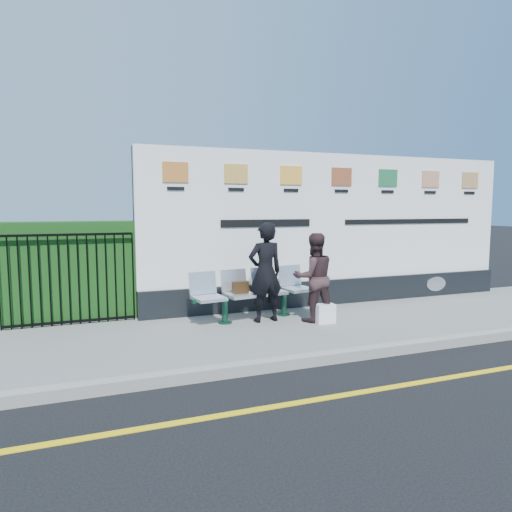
{
  "coord_description": "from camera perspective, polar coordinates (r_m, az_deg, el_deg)",
  "views": [
    {
      "loc": [
        -4.31,
        -4.18,
        2.06
      ],
      "look_at": [
        -1.62,
        2.95,
        1.25
      ],
      "focal_mm": 32.0,
      "sensor_mm": 36.0,
      "label": 1
    }
  ],
  "objects": [
    {
      "name": "handbag_brown",
      "position": [
        7.8,
        -1.96,
        -3.94
      ],
      "size": [
        0.28,
        0.13,
        0.21
      ],
      "primitive_type": "cube",
      "rotation": [
        0.0,
        0.0,
        0.07
      ],
      "color": "black",
      "rests_on": "bench"
    },
    {
      "name": "woman_left",
      "position": [
        7.74,
        1.16,
        -2.05
      ],
      "size": [
        0.65,
        0.45,
        1.7
      ],
      "primitive_type": "imported",
      "rotation": [
        0.0,
        0.0,
        3.22
      ],
      "color": "black",
      "rests_on": "pavement"
    },
    {
      "name": "carrier_bag_white",
      "position": [
        7.82,
        8.6,
        -7.14
      ],
      "size": [
        0.32,
        0.19,
        0.32
      ],
      "primitive_type": "cube",
      "color": "white",
      "rests_on": "pavement"
    },
    {
      "name": "ground",
      "position": [
        6.34,
        24.49,
        -13.44
      ],
      "size": [
        80.0,
        80.0,
        0.0
      ],
      "primitive_type": "plane",
      "color": "black"
    },
    {
      "name": "billboard",
      "position": [
        9.38,
        10.25,
        2.06
      ],
      "size": [
        8.0,
        0.3,
        3.0
      ],
      "color": "black",
      "rests_on": "pavement"
    },
    {
      "name": "railing",
      "position": [
        8.12,
        -22.34,
        -2.68
      ],
      "size": [
        2.05,
        0.06,
        1.54
      ],
      "primitive_type": null,
      "color": "black",
      "rests_on": "pavement"
    },
    {
      "name": "bench",
      "position": [
        8.0,
        -0.08,
        -6.2
      ],
      "size": [
        2.3,
        0.91,
        0.48
      ],
      "primitive_type": null,
      "rotation": [
        0.0,
        0.0,
        0.15
      ],
      "color": "silver",
      "rests_on": "pavement"
    },
    {
      "name": "pavement",
      "position": [
        8.19,
        11.93,
        -8.19
      ],
      "size": [
        14.0,
        3.0,
        0.12
      ],
      "primitive_type": "cube",
      "color": "slate",
      "rests_on": "ground"
    },
    {
      "name": "hedge",
      "position": [
        8.55,
        -22.28,
        -1.71
      ],
      "size": [
        2.35,
        0.7,
        1.7
      ],
      "primitive_type": "cube",
      "color": "#174615",
      "rests_on": "pavement"
    },
    {
      "name": "yellow_line",
      "position": [
        6.34,
        24.49,
        -13.4
      ],
      "size": [
        14.0,
        0.1,
        0.01
      ],
      "primitive_type": "cube",
      "color": "yellow",
      "rests_on": "ground"
    },
    {
      "name": "kerb",
      "position": [
        7.02,
        18.64,
        -10.72
      ],
      "size": [
        14.0,
        0.18,
        0.14
      ],
      "primitive_type": "cube",
      "color": "gray",
      "rests_on": "ground"
    },
    {
      "name": "woman_right",
      "position": [
        7.83,
        7.25,
        -2.67
      ],
      "size": [
        0.79,
        0.65,
        1.51
      ],
      "primitive_type": "imported",
      "rotation": [
        0.0,
        0.0,
        3.04
      ],
      "color": "#3A2628",
      "rests_on": "pavement"
    }
  ]
}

